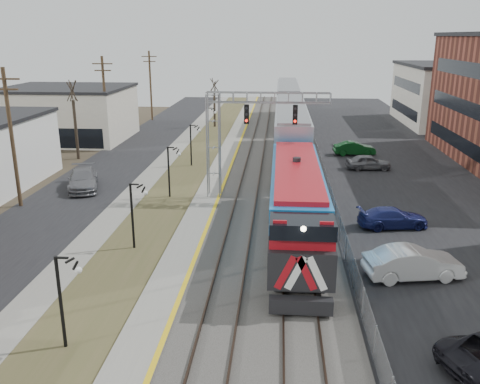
# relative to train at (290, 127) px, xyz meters

# --- Properties ---
(street_west) EXTENTS (7.00, 120.00, 0.04)m
(street_west) POSITION_rel_train_xyz_m (-17.00, -8.75, -2.86)
(street_west) COLOR black
(street_west) RESTS_ON ground
(sidewalk) EXTENTS (2.00, 120.00, 0.08)m
(sidewalk) POSITION_rel_train_xyz_m (-12.50, -8.75, -2.84)
(sidewalk) COLOR gray
(sidewalk) RESTS_ON ground
(grass_median) EXTENTS (4.00, 120.00, 0.06)m
(grass_median) POSITION_rel_train_xyz_m (-9.50, -8.75, -2.85)
(grass_median) COLOR #474726
(grass_median) RESTS_ON ground
(platform) EXTENTS (2.00, 120.00, 0.24)m
(platform) POSITION_rel_train_xyz_m (-6.50, -8.75, -2.76)
(platform) COLOR gray
(platform) RESTS_ON ground
(ballast_bed) EXTENTS (8.00, 120.00, 0.20)m
(ballast_bed) POSITION_rel_train_xyz_m (-1.50, -8.75, -2.78)
(ballast_bed) COLOR #595651
(ballast_bed) RESTS_ON ground
(parking_lot) EXTENTS (16.00, 120.00, 0.04)m
(parking_lot) POSITION_rel_train_xyz_m (10.50, -8.75, -2.86)
(parking_lot) COLOR black
(parking_lot) RESTS_ON ground
(platform_edge) EXTENTS (0.24, 120.00, 0.01)m
(platform_edge) POSITION_rel_train_xyz_m (-5.62, -8.75, -2.64)
(platform_edge) COLOR gold
(platform_edge) RESTS_ON platform
(track_near) EXTENTS (1.58, 120.00, 0.15)m
(track_near) POSITION_rel_train_xyz_m (-3.50, -8.75, -2.61)
(track_near) COLOR #2D2119
(track_near) RESTS_ON ballast_bed
(track_far) EXTENTS (1.58, 120.00, 0.15)m
(track_far) POSITION_rel_train_xyz_m (-0.00, -8.75, -2.61)
(track_far) COLOR #2D2119
(track_far) RESTS_ON ballast_bed
(train) EXTENTS (3.00, 63.05, 5.33)m
(train) POSITION_rel_train_xyz_m (0.00, 0.00, 0.00)
(train) COLOR #166BB7
(train) RESTS_ON ground
(signal_gantry) EXTENTS (9.00, 1.07, 8.15)m
(signal_gantry) POSITION_rel_train_xyz_m (-4.28, -15.76, 2.70)
(signal_gantry) COLOR gray
(signal_gantry) RESTS_ON ground
(lampposts) EXTENTS (0.14, 62.14, 4.00)m
(lampposts) POSITION_rel_train_xyz_m (-9.50, -25.46, -0.88)
(lampposts) COLOR black
(lampposts) RESTS_ON ground
(utility_poles) EXTENTS (0.28, 80.28, 10.00)m
(utility_poles) POSITION_rel_train_xyz_m (-20.00, -18.75, 2.12)
(utility_poles) COLOR #4C3823
(utility_poles) RESTS_ON ground
(fence) EXTENTS (0.04, 120.00, 1.60)m
(fence) POSITION_rel_train_xyz_m (2.70, -8.75, -2.08)
(fence) COLOR gray
(fence) RESTS_ON ground
(bare_trees) EXTENTS (12.30, 42.30, 5.95)m
(bare_trees) POSITION_rel_train_xyz_m (-18.16, -4.84, -0.18)
(bare_trees) COLOR #382D23
(bare_trees) RESTS_ON ground
(car_lot_b) EXTENTS (5.23, 2.62, 1.65)m
(car_lot_b) POSITION_rel_train_xyz_m (5.89, -28.43, -2.06)
(car_lot_b) COLOR white
(car_lot_b) RESTS_ON ground
(car_lot_d) EXTENTS (4.77, 2.59, 1.31)m
(car_lot_d) POSITION_rel_train_xyz_m (6.40, -21.08, -2.23)
(car_lot_d) COLOR navy
(car_lot_d) RESTS_ON ground
(car_lot_e) EXTENTS (4.21, 1.99, 1.39)m
(car_lot_e) POSITION_rel_train_xyz_m (7.28, -5.93, -2.19)
(car_lot_e) COLOR slate
(car_lot_e) RESTS_ON ground
(car_lot_f) EXTENTS (4.41, 1.85, 1.42)m
(car_lot_f) POSITION_rel_train_xyz_m (6.78, 0.08, -2.18)
(car_lot_f) COLOR #0D4519
(car_lot_f) RESTS_ON ground
(car_street_b) EXTENTS (3.95, 5.98, 1.61)m
(car_street_b) POSITION_rel_train_xyz_m (-16.98, -14.15, -2.08)
(car_street_b) COLOR slate
(car_street_b) RESTS_ON ground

